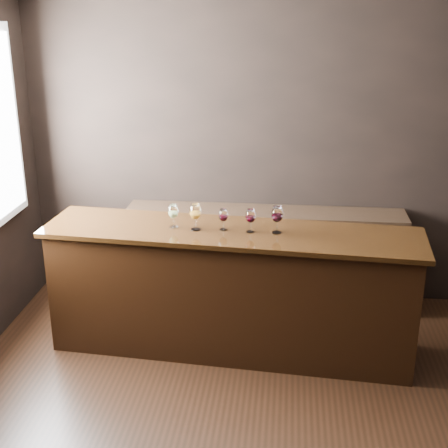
# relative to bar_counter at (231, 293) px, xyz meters

# --- Properties ---
(ground) EXTENTS (5.00, 5.00, 0.00)m
(ground) POSITION_rel_bar_counter_xyz_m (0.51, -1.16, -0.50)
(ground) COLOR black
(ground) RESTS_ON ground
(room_shell) EXTENTS (5.02, 4.52, 2.81)m
(room_shell) POSITION_rel_bar_counter_xyz_m (0.28, -1.05, 1.31)
(room_shell) COLOR black
(room_shell) RESTS_ON ground
(bar_counter) EXTENTS (2.90, 0.84, 1.00)m
(bar_counter) POSITION_rel_bar_counter_xyz_m (0.00, 0.00, 0.00)
(bar_counter) COLOR black
(bar_counter) RESTS_ON ground
(bar_top) EXTENTS (3.00, 0.91, 0.04)m
(bar_top) POSITION_rel_bar_counter_xyz_m (-0.00, 0.00, 0.52)
(bar_top) COLOR black
(bar_top) RESTS_ON bar_counter
(back_bar_shelf) EXTENTS (2.54, 0.40, 0.91)m
(back_bar_shelf) POSITION_rel_bar_counter_xyz_m (0.22, 0.87, -0.04)
(back_bar_shelf) COLOR black
(back_bar_shelf) RESTS_ON ground
(glass_white) EXTENTS (0.08, 0.08, 0.19)m
(glass_white) POSITION_rel_bar_counter_xyz_m (-0.46, 0.02, 0.66)
(glass_white) COLOR white
(glass_white) RESTS_ON bar_top
(glass_amber) EXTENTS (0.09, 0.09, 0.21)m
(glass_amber) POSITION_rel_bar_counter_xyz_m (-0.28, -0.01, 0.68)
(glass_amber) COLOR white
(glass_amber) RESTS_ON bar_top
(glass_red_a) EXTENTS (0.07, 0.07, 0.17)m
(glass_red_a) POSITION_rel_bar_counter_xyz_m (-0.06, 0.01, 0.65)
(glass_red_a) COLOR white
(glass_red_a) RESTS_ON bar_top
(glass_red_b) EXTENTS (0.08, 0.08, 0.18)m
(glass_red_b) POSITION_rel_bar_counter_xyz_m (0.15, -0.02, 0.66)
(glass_red_b) COLOR white
(glass_red_b) RESTS_ON bar_top
(glass_red_c) EXTENTS (0.09, 0.09, 0.22)m
(glass_red_c) POSITION_rel_bar_counter_xyz_m (0.35, -0.01, 0.68)
(glass_red_c) COLOR white
(glass_red_c) RESTS_ON bar_top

